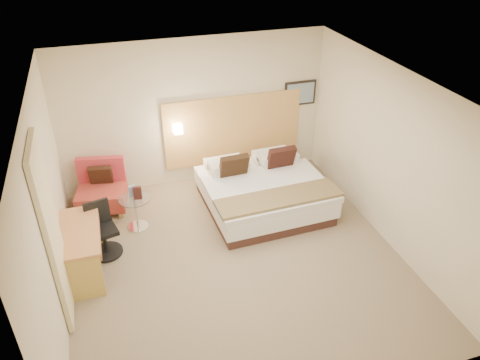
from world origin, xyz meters
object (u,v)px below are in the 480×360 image
object	(u,v)px
desk	(82,239)
desk_chair	(103,233)
lounge_chair	(102,190)
bed	(263,191)
side_table	(136,211)

from	to	relation	value
desk	desk_chair	size ratio (longest dim) A/B	1.41
lounge_chair	desk_chair	distance (m)	1.27
lounge_chair	desk_chair	bearing A→B (deg)	-92.58
bed	desk_chair	xyz separation A→B (m)	(-2.70, -0.44, 0.03)
lounge_chair	desk	xyz separation A→B (m)	(-0.32, -1.63, 0.25)
side_table	desk	size ratio (longest dim) A/B	0.48
lounge_chair	desk	world-z (taller)	lounge_chair
desk_chair	desk	bearing A→B (deg)	-126.07
lounge_chair	side_table	distance (m)	0.92
side_table	desk	distance (m)	1.21
bed	desk_chair	size ratio (longest dim) A/B	2.43
side_table	desk_chair	xyz separation A→B (m)	(-0.55, -0.49, 0.04)
bed	desk	bearing A→B (deg)	-164.88
bed	desk	size ratio (longest dim) A/B	1.73
side_table	desk	bearing A→B (deg)	-133.56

